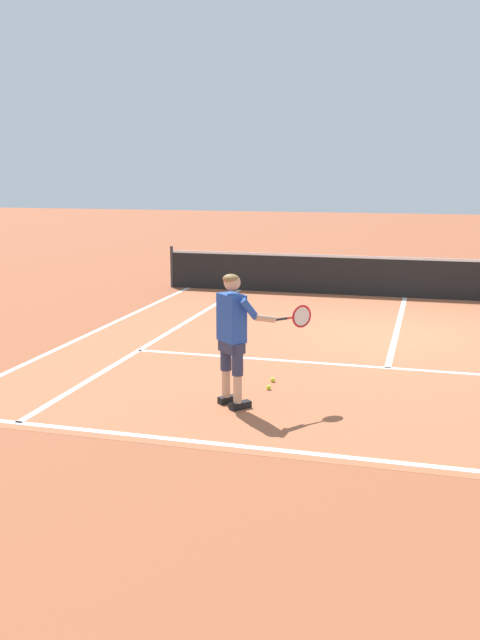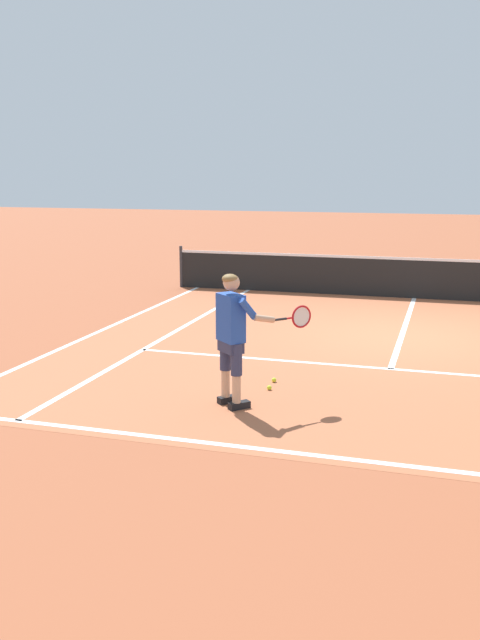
# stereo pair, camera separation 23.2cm
# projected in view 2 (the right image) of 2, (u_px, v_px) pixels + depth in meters

# --- Properties ---
(ground_plane) EXTENTS (80.00, 80.00, 0.00)m
(ground_plane) POSITION_uv_depth(u_px,v_px,m) (402.00, 336.00, 12.84)
(ground_plane) COLOR #9E5133
(court_inner_surface) EXTENTS (10.98, 10.42, 0.00)m
(court_inner_surface) POSITION_uv_depth(u_px,v_px,m) (398.00, 348.00, 11.97)
(court_inner_surface) COLOR #B2603D
(court_inner_surface) RESTS_ON ground
(line_baseline) EXTENTS (10.98, 0.10, 0.01)m
(line_baseline) POSITION_uv_depth(u_px,v_px,m) (360.00, 460.00, 7.28)
(line_baseline) COLOR white
(line_baseline) RESTS_ON ground
(line_service) EXTENTS (8.23, 0.10, 0.01)m
(line_service) POSITION_uv_depth(u_px,v_px,m) (391.00, 369.00, 10.66)
(line_service) COLOR white
(line_service) RESTS_ON ground
(line_centre_service) EXTENTS (0.10, 6.40, 0.01)m
(line_centre_service) POSITION_uv_depth(u_px,v_px,m) (405.00, 326.00, 13.66)
(line_centre_service) COLOR white
(line_centre_service) RESTS_ON ground
(line_singles_left) EXTENTS (0.10, 10.02, 0.01)m
(line_singles_left) POSITION_uv_depth(u_px,v_px,m) (174.00, 332.00, 13.13)
(line_singles_left) COLOR white
(line_singles_left) RESTS_ON ground
(line_doubles_left) EXTENTS (0.10, 10.02, 0.01)m
(line_doubles_left) POSITION_uv_depth(u_px,v_px,m) (108.00, 327.00, 13.52)
(line_doubles_left) COLOR white
(line_doubles_left) RESTS_ON ground
(tennis_net) EXTENTS (11.96, 0.08, 1.07)m
(tennis_net) POSITION_uv_depth(u_px,v_px,m) (415.00, 278.00, 16.56)
(tennis_net) COLOR #333338
(tennis_net) RESTS_ON ground
(tennis_player) EXTENTS (1.14, 0.77, 1.71)m
(tennis_player) POSITION_uv_depth(u_px,v_px,m) (233.00, 331.00, 8.78)
(tennis_player) COLOR black
(tennis_player) RESTS_ON ground
(tennis_ball_near_feet) EXTENTS (0.07, 0.07, 0.07)m
(tennis_ball_near_feet) POSITION_uv_depth(u_px,v_px,m) (274.00, 380.00, 10.00)
(tennis_ball_near_feet) COLOR #CCE02D
(tennis_ball_near_feet) RESTS_ON ground
(tennis_ball_by_baseline) EXTENTS (0.07, 0.07, 0.07)m
(tennis_ball_by_baseline) POSITION_uv_depth(u_px,v_px,m) (269.00, 388.00, 9.64)
(tennis_ball_by_baseline) COLOR #CCE02D
(tennis_ball_by_baseline) RESTS_ON ground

